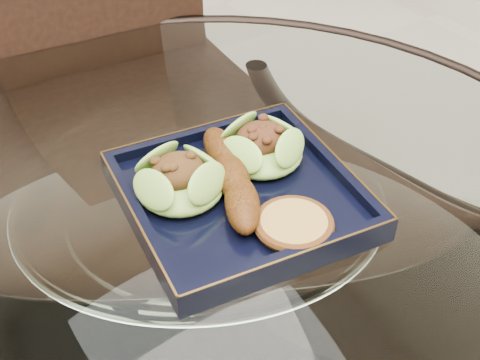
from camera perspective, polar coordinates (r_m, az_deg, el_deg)
dining_table at (r=0.92m, az=-3.01°, el=-11.24°), size 1.13×1.13×0.77m
dining_chair at (r=1.28m, az=-8.78°, el=0.65°), size 0.45×0.45×0.94m
navy_plate at (r=0.82m, az=0.00°, el=-1.62°), size 0.31×0.31×0.02m
lettuce_wrap_left at (r=0.80m, az=-5.14°, el=-0.19°), size 0.12×0.12×0.04m
lettuce_wrap_right at (r=0.86m, az=1.88°, el=2.68°), size 0.12×0.12×0.04m
roasted_plantain at (r=0.81m, az=-0.68°, el=0.33°), size 0.11×0.20×0.04m
crumb_patty at (r=0.76m, az=4.61°, el=-3.86°), size 0.09×0.09×0.02m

